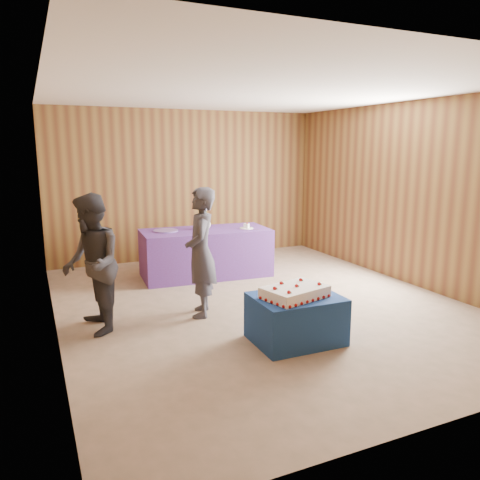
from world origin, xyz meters
TOP-DOWN VIEW (x-y plane):
  - ground at (0.00, 0.00)m, footprint 6.00×6.00m
  - room_shell at (0.00, 0.00)m, footprint 5.04×6.04m
  - cake_table at (-0.19, -1.22)m, footprint 0.91×0.72m
  - serving_table at (-0.16, 1.62)m, footprint 2.06×1.04m
  - sheet_cake at (-0.23, -1.26)m, footprint 0.76×0.61m
  - vase at (-0.16, 1.65)m, footprint 0.24×0.24m
  - flower_spray at (-0.16, 1.65)m, footprint 0.22×0.22m
  - platter at (-0.77, 1.73)m, footprint 0.46×0.46m
  - plate at (0.48, 1.45)m, footprint 0.30×0.30m
  - cake_slice at (0.48, 1.45)m, footprint 0.10×0.10m
  - knife at (0.50, 1.31)m, footprint 0.26×0.06m
  - guest_left at (-0.83, -0.05)m, footprint 0.55×0.67m
  - guest_right at (-2.10, -0.08)m, footprint 0.61×0.77m

SIDE VIEW (x-z plane):
  - ground at x=0.00m, z-range 0.00..0.00m
  - cake_table at x=-0.19m, z-range 0.00..0.50m
  - serving_table at x=-0.16m, z-range 0.00..0.75m
  - sheet_cake at x=-0.23m, z-range 0.48..0.64m
  - knife at x=0.50m, z-range 0.75..0.75m
  - plate at x=0.48m, z-range 0.75..0.76m
  - platter at x=-0.77m, z-range 0.75..0.77m
  - guest_right at x=-2.10m, z-range 0.00..1.55m
  - guest_left at x=-0.83m, z-range 0.00..1.57m
  - cake_slice at x=0.48m, z-range 0.75..0.84m
  - vase at x=-0.16m, z-range 0.75..0.96m
  - flower_spray at x=-0.16m, z-range 1.01..1.18m
  - room_shell at x=0.00m, z-range 0.44..3.16m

